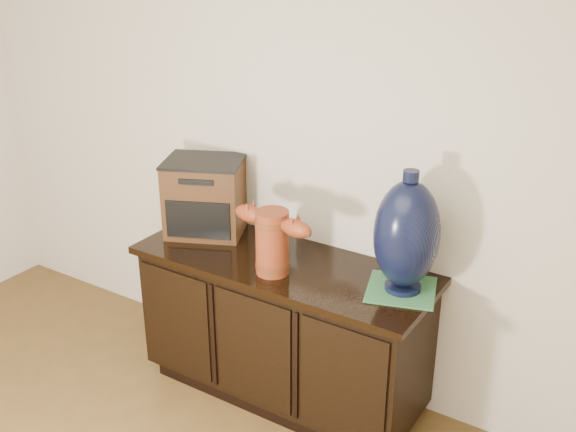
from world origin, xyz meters
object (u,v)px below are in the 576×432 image
Objects in this scene: tv_radio at (205,197)px; spray_can at (283,236)px; sideboard at (283,328)px; terracotta_vessel at (272,239)px; lamp_base at (407,235)px.

spray_can is at bearing -24.51° from tv_radio.
terracotta_vessel is (0.02, -0.12, 0.54)m from sideboard.
sideboard is 2.69× the size of lamp_base.
tv_radio is 0.48m from spray_can.
terracotta_vessel is 0.79× the size of lamp_base.
lamp_base is at bearing -2.87° from spray_can.
lamp_base reaches higher than spray_can.
sideboard is 3.05× the size of tv_radio.
tv_radio is 0.88× the size of lamp_base.
sideboard is 3.41× the size of terracotta_vessel.
lamp_base is at bearing 4.26° from sideboard.
tv_radio is at bearing 171.32° from sideboard.
sideboard is at bearing -175.74° from lamp_base.
sideboard is 0.47m from spray_can.
tv_radio reaches higher than terracotta_vessel.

